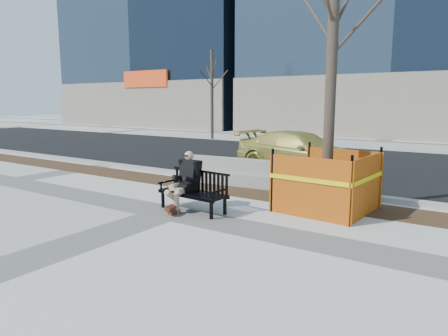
{
  "coord_description": "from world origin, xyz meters",
  "views": [
    {
      "loc": [
        5.64,
        -6.31,
        2.33
      ],
      "look_at": [
        0.75,
        1.0,
        0.89
      ],
      "focal_mm": 32.83,
      "sensor_mm": 36.0,
      "label": 1
    }
  ],
  "objects_px": {
    "sedan": "(300,171)",
    "bench": "(193,211)",
    "tree_fence": "(326,210)",
    "jersey_barrier_left": "(232,185)",
    "seated_man": "(187,209)"
  },
  "relations": [
    {
      "from": "tree_fence",
      "to": "jersey_barrier_left",
      "type": "distance_m",
      "value": 3.34
    },
    {
      "from": "sedan",
      "to": "bench",
      "type": "bearing_deg",
      "value": -171.0
    },
    {
      "from": "tree_fence",
      "to": "jersey_barrier_left",
      "type": "relative_size",
      "value": 2.54
    },
    {
      "from": "bench",
      "to": "jersey_barrier_left",
      "type": "xyz_separation_m",
      "value": [
        -0.81,
        2.83,
        0.0
      ]
    },
    {
      "from": "tree_fence",
      "to": "sedan",
      "type": "relative_size",
      "value": 1.49
    },
    {
      "from": "bench",
      "to": "sedan",
      "type": "bearing_deg",
      "value": 96.86
    },
    {
      "from": "bench",
      "to": "tree_fence",
      "type": "height_order",
      "value": "tree_fence"
    },
    {
      "from": "seated_man",
      "to": "sedan",
      "type": "relative_size",
      "value": 0.28
    },
    {
      "from": "seated_man",
      "to": "sedan",
      "type": "height_order",
      "value": "sedan"
    },
    {
      "from": "sedan",
      "to": "tree_fence",
      "type": "bearing_deg",
      "value": -142.24
    },
    {
      "from": "bench",
      "to": "seated_man",
      "type": "distance_m",
      "value": 0.23
    },
    {
      "from": "seated_man",
      "to": "tree_fence",
      "type": "distance_m",
      "value": 3.02
    },
    {
      "from": "tree_fence",
      "to": "bench",
      "type": "bearing_deg",
      "value": -144.3
    },
    {
      "from": "bench",
      "to": "tree_fence",
      "type": "xyz_separation_m",
      "value": [
        2.33,
        1.68,
        0.0
      ]
    },
    {
      "from": "bench",
      "to": "seated_man",
      "type": "bearing_deg",
      "value": 168.96
    }
  ]
}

